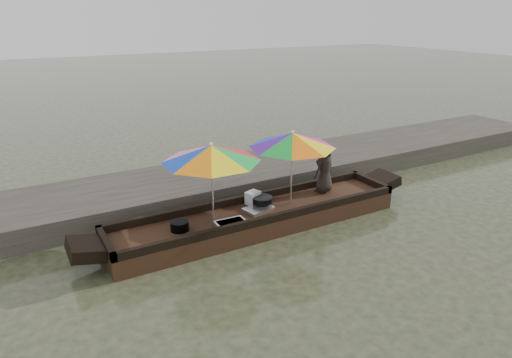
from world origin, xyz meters
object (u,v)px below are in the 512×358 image
cooking_pot (180,226)px  supply_bag (253,198)px  tray_crayfish (231,224)px  vendor (324,168)px  umbrella_stern (292,168)px  charcoal_grill (262,202)px  boat_hull (258,219)px  umbrella_bow (212,183)px  tray_scallop (258,209)px

cooking_pot → supply_bag: (1.74, 0.41, 0.04)m
tray_crayfish → vendor: 2.65m
umbrella_stern → supply_bag: bearing=149.6°
charcoal_grill → vendor: 1.63m
boat_hull → umbrella_bow: size_ratio=3.34×
cooking_pot → umbrella_stern: bearing=0.4°
cooking_pot → umbrella_stern: 2.51m
supply_bag → umbrella_bow: size_ratio=0.16×
tray_crayfish → supply_bag: size_ratio=2.02×
charcoal_grill → umbrella_bow: bearing=-170.6°
cooking_pot → umbrella_bow: bearing=1.6°
tray_scallop → supply_bag: (0.08, 0.35, 0.10)m
tray_scallop → umbrella_stern: (0.74, -0.04, 0.74)m
tray_crayfish → tray_scallop: (0.79, 0.38, -0.01)m
umbrella_bow → tray_scallop: bearing=2.2°
tray_scallop → charcoal_grill: 0.25m
cooking_pot → charcoal_grill: (1.85, 0.21, 0.00)m
supply_bag → boat_hull: bearing=-103.2°
tray_scallop → vendor: vendor is taller
umbrella_bow → charcoal_grill: bearing=9.4°
vendor → umbrella_bow: 2.76m
boat_hull → supply_bag: bearing=76.8°
tray_crayfish → vendor: bearing=12.5°
cooking_pot → vendor: vendor is taller
charcoal_grill → boat_hull: bearing=-136.0°
cooking_pot → tray_scallop: cooking_pot is taller
boat_hull → vendor: (1.77, 0.22, 0.73)m
tray_crayfish → supply_bag: bearing=40.4°
supply_bag → umbrella_stern: bearing=-30.4°
supply_bag → umbrella_bow: bearing=-159.8°
tray_scallop → supply_bag: 0.38m
umbrella_bow → umbrella_stern: bearing=0.0°
umbrella_stern → cooking_pot: bearing=-179.6°
boat_hull → tray_scallop: bearing=66.4°
supply_bag → umbrella_bow: umbrella_bow is taller
tray_crayfish → tray_scallop: tray_crayfish is taller
vendor → tray_scallop: bearing=-10.4°
cooking_pot → umbrella_stern: (2.41, 0.02, 0.69)m
tray_crayfish → vendor: (2.54, 0.56, 0.51)m
boat_hull → tray_scallop: 0.21m
supply_bag → umbrella_stern: 1.01m
vendor → tray_crayfish: bearing=-3.9°
boat_hull → umbrella_bow: (-0.97, 0.00, 0.95)m
cooking_pot → supply_bag: 1.79m
supply_bag → cooking_pot: bearing=-166.7°
boat_hull → supply_bag: size_ratio=21.43×
tray_scallop → umbrella_bow: size_ratio=0.31×
umbrella_bow → vendor: bearing=4.6°
charcoal_grill → supply_bag: (-0.11, 0.20, 0.04)m
umbrella_bow → cooking_pot: bearing=-178.4°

